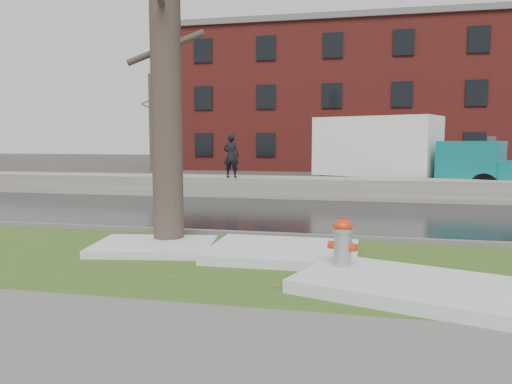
% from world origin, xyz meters
% --- Properties ---
extents(ground, '(120.00, 120.00, 0.00)m').
position_xyz_m(ground, '(0.00, 0.00, 0.00)').
color(ground, '#47423D').
rests_on(ground, ground).
extents(verge, '(60.00, 4.50, 0.04)m').
position_xyz_m(verge, '(0.00, -1.25, 0.02)').
color(verge, '#2F4F1A').
rests_on(verge, ground).
extents(sidewalk, '(60.00, 3.00, 0.05)m').
position_xyz_m(sidewalk, '(0.00, -5.00, 0.03)').
color(sidewalk, slate).
rests_on(sidewalk, ground).
extents(road, '(60.00, 7.00, 0.03)m').
position_xyz_m(road, '(0.00, 4.50, 0.01)').
color(road, black).
rests_on(road, ground).
extents(parking_lot, '(60.00, 9.00, 0.03)m').
position_xyz_m(parking_lot, '(0.00, 13.00, 0.01)').
color(parking_lot, slate).
rests_on(parking_lot, ground).
extents(curb, '(60.00, 0.15, 0.14)m').
position_xyz_m(curb, '(0.00, 1.00, 0.07)').
color(curb, slate).
rests_on(curb, ground).
extents(snowbank, '(60.00, 1.60, 0.75)m').
position_xyz_m(snowbank, '(0.00, 8.70, 0.38)').
color(snowbank, '#ADAA9E').
rests_on(snowbank, ground).
extents(brick_building, '(26.00, 12.00, 10.00)m').
position_xyz_m(brick_building, '(2.00, 30.00, 5.00)').
color(brick_building, maroon).
rests_on(brick_building, ground).
extents(bg_tree_left, '(1.40, 1.62, 6.50)m').
position_xyz_m(bg_tree_left, '(-12.00, 22.00, 3.33)').
color(bg_tree_left, brown).
rests_on(bg_tree_left, ground).
extents(bg_tree_center, '(1.40, 1.62, 6.50)m').
position_xyz_m(bg_tree_center, '(-6.00, 26.00, 3.33)').
color(bg_tree_center, brown).
rests_on(bg_tree_center, ground).
extents(fire_hydrant, '(0.46, 0.43, 0.93)m').
position_xyz_m(fire_hydrant, '(1.81, -1.84, 0.53)').
color(fire_hydrant, '#9DA0A5').
rests_on(fire_hydrant, verge).
extents(tree, '(1.54, 1.82, 7.42)m').
position_xyz_m(tree, '(-1.67, -0.16, 3.78)').
color(tree, brown).
rests_on(tree, verge).
extents(box_truck, '(9.00, 4.94, 3.05)m').
position_xyz_m(box_truck, '(3.39, 11.32, 1.61)').
color(box_truck, black).
rests_on(box_truck, ground).
extents(worker, '(0.59, 0.39, 1.59)m').
position_xyz_m(worker, '(-2.66, 8.10, 1.55)').
color(worker, black).
rests_on(worker, snowbank).
extents(snow_patch_near, '(2.62, 2.02, 0.16)m').
position_xyz_m(snow_patch_near, '(0.71, -0.65, 0.12)').
color(snow_patch_near, silver).
rests_on(snow_patch_near, verge).
extents(snow_patch_far, '(2.43, 1.94, 0.14)m').
position_xyz_m(snow_patch_far, '(-1.74, -0.71, 0.11)').
color(snow_patch_far, silver).
rests_on(snow_patch_far, verge).
extents(snow_patch_side, '(3.23, 2.60, 0.18)m').
position_xyz_m(snow_patch_side, '(2.67, -2.40, 0.13)').
color(snow_patch_side, silver).
rests_on(snow_patch_side, verge).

